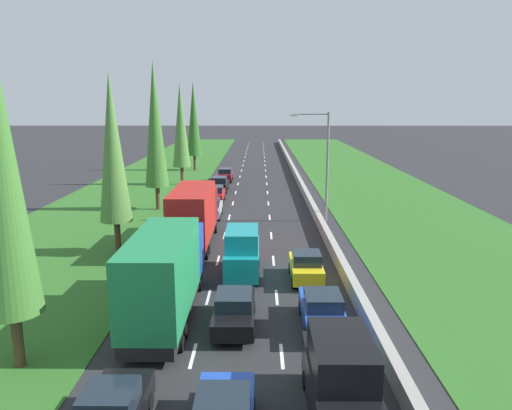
{
  "coord_description": "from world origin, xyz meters",
  "views": [
    {
      "loc": [
        0.86,
        -2.93,
        9.8
      ],
      "look_at": [
        0.56,
        40.46,
        0.79
      ],
      "focal_mm": 34.91,
      "sensor_mm": 36.0,
      "label": 1
    }
  ],
  "objects_px": {
    "blue_sedan_right_lane": "(322,310)",
    "poplar_tree_fifth": "(194,119)",
    "black_van_right_lane": "(339,377)",
    "black_sedan_left_lane": "(219,184)",
    "black_sedan_centre_lane": "(234,310)",
    "maroon_sedan_left_lane": "(225,175)",
    "silver_sedan_left_lane": "(211,208)",
    "poplar_tree_second": "(113,149)",
    "poplar_tree_fourth": "(181,125)",
    "poplar_tree_third": "(155,125)",
    "green_box_truck_left_lane": "(165,274)",
    "street_light_mast": "(323,159)",
    "red_sedan_left_lane": "(215,194)",
    "teal_van_centre_lane": "(242,252)",
    "red_box_truck_left_lane": "(194,215)",
    "yellow_hatchback_right_lane": "(306,266)"
  },
  "relations": [
    {
      "from": "blue_sedan_right_lane",
      "to": "poplar_tree_fifth",
      "type": "distance_m",
      "value": 53.54
    },
    {
      "from": "black_van_right_lane",
      "to": "black_sedan_left_lane",
      "type": "height_order",
      "value": "black_van_right_lane"
    },
    {
      "from": "black_sedan_centre_lane",
      "to": "maroon_sedan_left_lane",
      "type": "relative_size",
      "value": 1.0
    },
    {
      "from": "silver_sedan_left_lane",
      "to": "poplar_tree_second",
      "type": "xyz_separation_m",
      "value": [
        -5.11,
        -10.49,
        6.08
      ]
    },
    {
      "from": "poplar_tree_fourth",
      "to": "poplar_tree_third",
      "type": "bearing_deg",
      "value": -90.34
    },
    {
      "from": "blue_sedan_right_lane",
      "to": "poplar_tree_fourth",
      "type": "xyz_separation_m",
      "value": [
        -12.09,
        38.85,
        6.29
      ]
    },
    {
      "from": "blue_sedan_right_lane",
      "to": "maroon_sedan_left_lane",
      "type": "distance_m",
      "value": 42.16
    },
    {
      "from": "poplar_tree_fourth",
      "to": "green_box_truck_left_lane",
      "type": "bearing_deg",
      "value": -82.41
    },
    {
      "from": "black_sedan_centre_lane",
      "to": "silver_sedan_left_lane",
      "type": "height_order",
      "value": "same"
    },
    {
      "from": "maroon_sedan_left_lane",
      "to": "street_light_mast",
      "type": "bearing_deg",
      "value": -65.97
    },
    {
      "from": "black_sedan_centre_lane",
      "to": "green_box_truck_left_lane",
      "type": "relative_size",
      "value": 0.48
    },
    {
      "from": "green_box_truck_left_lane",
      "to": "poplar_tree_fourth",
      "type": "distance_m",
      "value": 38.6
    },
    {
      "from": "poplar_tree_fifth",
      "to": "black_van_right_lane",
      "type": "bearing_deg",
      "value": -78.39
    },
    {
      "from": "red_sedan_left_lane",
      "to": "maroon_sedan_left_lane",
      "type": "bearing_deg",
      "value": 89.56
    },
    {
      "from": "blue_sedan_right_lane",
      "to": "poplar_tree_second",
      "type": "distance_m",
      "value": 17.48
    },
    {
      "from": "black_sedan_centre_lane",
      "to": "poplar_tree_fifth",
      "type": "height_order",
      "value": "poplar_tree_fifth"
    },
    {
      "from": "black_sedan_centre_lane",
      "to": "black_van_right_lane",
      "type": "distance_m",
      "value": 7.42
    },
    {
      "from": "maroon_sedan_left_lane",
      "to": "blue_sedan_right_lane",
      "type": "bearing_deg",
      "value": -80.31
    },
    {
      "from": "poplar_tree_second",
      "to": "poplar_tree_fourth",
      "type": "bearing_deg",
      "value": 89.98
    },
    {
      "from": "silver_sedan_left_lane",
      "to": "street_light_mast",
      "type": "relative_size",
      "value": 0.5
    },
    {
      "from": "teal_van_centre_lane",
      "to": "blue_sedan_right_lane",
      "type": "xyz_separation_m",
      "value": [
        3.75,
        -6.69,
        -0.59
      ]
    },
    {
      "from": "red_sedan_left_lane",
      "to": "maroon_sedan_left_lane",
      "type": "xyz_separation_m",
      "value": [
        0.1,
        13.39,
        0.0
      ]
    },
    {
      "from": "poplar_tree_third",
      "to": "poplar_tree_fourth",
      "type": "bearing_deg",
      "value": 89.66
    },
    {
      "from": "black_van_right_lane",
      "to": "black_sedan_centre_lane",
      "type": "bearing_deg",
      "value": 119.13
    },
    {
      "from": "red_sedan_left_lane",
      "to": "black_sedan_centre_lane",
      "type": "bearing_deg",
      "value": -83.27
    },
    {
      "from": "teal_van_centre_lane",
      "to": "silver_sedan_left_lane",
      "type": "bearing_deg",
      "value": 102.3
    },
    {
      "from": "black_sedan_left_lane",
      "to": "poplar_tree_fourth",
      "type": "relative_size",
      "value": 0.37
    },
    {
      "from": "green_box_truck_left_lane",
      "to": "black_van_right_lane",
      "type": "bearing_deg",
      "value": -47.23
    },
    {
      "from": "black_sedan_centre_lane",
      "to": "red_box_truck_left_lane",
      "type": "relative_size",
      "value": 0.48
    },
    {
      "from": "red_box_truck_left_lane",
      "to": "maroon_sedan_left_lane",
      "type": "bearing_deg",
      "value": 89.69
    },
    {
      "from": "green_box_truck_left_lane",
      "to": "poplar_tree_fourth",
      "type": "bearing_deg",
      "value": 97.59
    },
    {
      "from": "red_box_truck_left_lane",
      "to": "poplar_tree_fourth",
      "type": "distance_m",
      "value": 27.01
    },
    {
      "from": "poplar_tree_fourth",
      "to": "poplar_tree_fifth",
      "type": "relative_size",
      "value": 0.96
    },
    {
      "from": "yellow_hatchback_right_lane",
      "to": "poplar_tree_third",
      "type": "bearing_deg",
      "value": 122.64
    },
    {
      "from": "teal_van_centre_lane",
      "to": "poplar_tree_third",
      "type": "xyz_separation_m",
      "value": [
        -8.42,
        17.94,
        6.36
      ]
    },
    {
      "from": "teal_van_centre_lane",
      "to": "yellow_hatchback_right_lane",
      "type": "distance_m",
      "value": 3.7
    },
    {
      "from": "black_van_right_lane",
      "to": "poplar_tree_fifth",
      "type": "distance_m",
      "value": 59.63
    },
    {
      "from": "maroon_sedan_left_lane",
      "to": "black_sedan_left_lane",
      "type": "bearing_deg",
      "value": -91.14
    },
    {
      "from": "poplar_tree_second",
      "to": "poplar_tree_fourth",
      "type": "height_order",
      "value": "poplar_tree_fourth"
    },
    {
      "from": "silver_sedan_left_lane",
      "to": "street_light_mast",
      "type": "bearing_deg",
      "value": -8.36
    },
    {
      "from": "black_sedan_centre_lane",
      "to": "red_sedan_left_lane",
      "type": "xyz_separation_m",
      "value": [
        -3.32,
        28.11,
        0.0
      ]
    },
    {
      "from": "teal_van_centre_lane",
      "to": "poplar_tree_second",
      "type": "bearing_deg",
      "value": 152.42
    },
    {
      "from": "teal_van_centre_lane",
      "to": "maroon_sedan_left_lane",
      "type": "relative_size",
      "value": 1.09
    },
    {
      "from": "maroon_sedan_left_lane",
      "to": "poplar_tree_fourth",
      "type": "xyz_separation_m",
      "value": [
        -4.99,
        -2.71,
        6.29
      ]
    },
    {
      "from": "green_box_truck_left_lane",
      "to": "street_light_mast",
      "type": "height_order",
      "value": "street_light_mast"
    },
    {
      "from": "green_box_truck_left_lane",
      "to": "yellow_hatchback_right_lane",
      "type": "bearing_deg",
      "value": 36.12
    },
    {
      "from": "red_sedan_left_lane",
      "to": "street_light_mast",
      "type": "xyz_separation_m",
      "value": [
        9.65,
        -8.02,
        4.42
      ]
    },
    {
      "from": "black_sedan_centre_lane",
      "to": "blue_sedan_right_lane",
      "type": "bearing_deg",
      "value": -0.87
    },
    {
      "from": "silver_sedan_left_lane",
      "to": "red_sedan_left_lane",
      "type": "distance_m",
      "value": 6.63
    },
    {
      "from": "red_sedan_left_lane",
      "to": "maroon_sedan_left_lane",
      "type": "distance_m",
      "value": 13.39
    }
  ]
}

